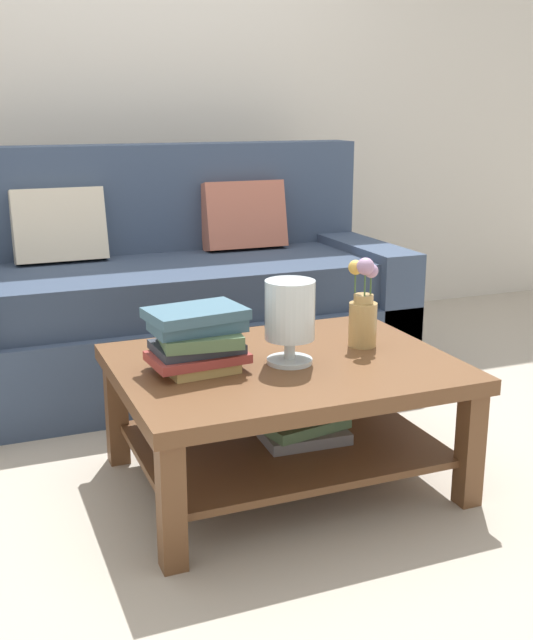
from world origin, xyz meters
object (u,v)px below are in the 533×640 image
Objects in this scene: coffee_table at (285,395)px; glass_hurricane_vase at (290,314)px; couch at (171,301)px; flower_pitcher at (363,310)px; book_stack_main at (198,339)px.

coffee_table is 0.28m from glass_hurricane_vase.
couch reaches higher than flower_pitcher.
flower_pitcher is at bearing -71.71° from couch.
coffee_table is at bearing -87.08° from couch.
flower_pitcher is (0.31, 0.08, -0.04)m from glass_hurricane_vase.
book_stack_main is 0.60m from flower_pitcher.
couch is 1.90× the size of coffee_table.
coffee_table is 3.44× the size of flower_pitcher.
couch is at bearing 92.92° from coffee_table.
couch is 7.54× the size of glass_hurricane_vase.
glass_hurricane_vase reaches higher than coffee_table.
book_stack_main is at bearing -177.39° from flower_pitcher.
flower_pitcher is (0.60, 0.03, 0.03)m from book_stack_main.
book_stack_main reaches higher than coffee_table.
coffee_table is (0.06, -1.18, -0.05)m from couch.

